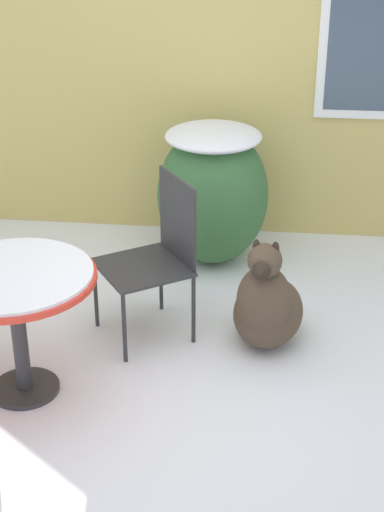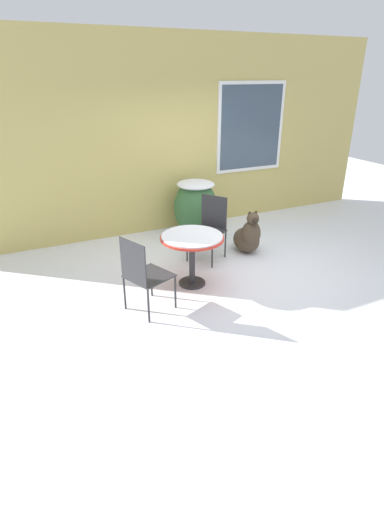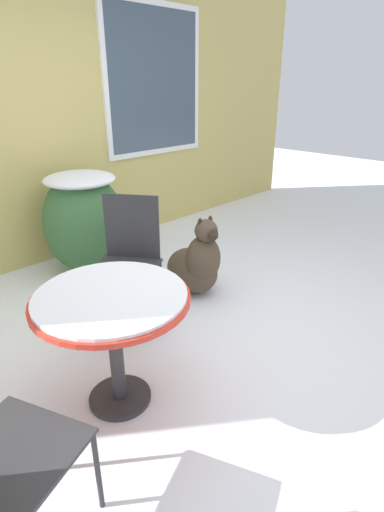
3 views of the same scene
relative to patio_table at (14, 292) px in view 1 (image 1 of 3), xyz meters
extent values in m
plane|color=white|center=(0.83, 0.00, -0.60)|extent=(16.00, 16.00, 0.00)
cube|color=tan|center=(0.83, 2.20, 1.04)|extent=(8.00, 0.06, 3.27)
ellipsoid|color=#386638|center=(0.86, 1.66, -0.12)|extent=(0.76, 0.77, 0.97)
ellipsoid|color=white|center=(0.86, 1.66, 0.31)|extent=(0.64, 0.66, 0.12)
cylinder|color=#2D2D30|center=(0.00, 0.00, -0.59)|extent=(0.36, 0.36, 0.03)
cylinder|color=#2D2D30|center=(0.00, 0.00, -0.26)|extent=(0.08, 0.08, 0.64)
cylinder|color=red|center=(0.00, 0.00, 0.08)|extent=(0.84, 0.84, 0.03)
cylinder|color=white|center=(0.00, 0.00, 0.10)|extent=(0.81, 0.81, 0.02)
cube|color=#2D2D30|center=(0.54, 0.63, -0.15)|extent=(0.65, 0.65, 0.02)
cube|color=#2D2D30|center=(0.73, 0.75, 0.11)|extent=(0.25, 0.37, 0.50)
cylinder|color=#2D2D30|center=(0.24, 0.68, -0.38)|extent=(0.02, 0.02, 0.44)
cylinder|color=#2D2D30|center=(0.48, 0.33, -0.38)|extent=(0.02, 0.02, 0.44)
cylinder|color=#2D2D30|center=(0.60, 0.93, -0.38)|extent=(0.02, 0.02, 0.44)
cylinder|color=#2D2D30|center=(0.84, 0.57, -0.38)|extent=(0.02, 0.02, 0.44)
ellipsoid|color=#4C3D2D|center=(1.27, 0.64, -0.41)|extent=(0.48, 0.58, 0.38)
ellipsoid|color=#4C3D2D|center=(1.25, 0.48, -0.25)|extent=(0.35, 0.32, 0.42)
sphere|color=#4C3D2D|center=(1.24, 0.45, 0.02)|extent=(0.19, 0.19, 0.19)
cone|color=#2D241B|center=(1.22, 0.33, 0.01)|extent=(0.11, 0.08, 0.10)
ellipsoid|color=#2D241B|center=(1.19, 0.47, 0.09)|extent=(0.05, 0.03, 0.09)
ellipsoid|color=#2D241B|center=(1.29, 0.45, 0.09)|extent=(0.05, 0.03, 0.09)
ellipsoid|color=#4C3D2D|center=(1.31, 0.88, -0.51)|extent=(0.12, 0.26, 0.07)
camera|label=1|loc=(1.26, -3.31, 1.92)|focal=55.00mm
camera|label=2|loc=(-2.07, -4.37, 2.03)|focal=28.00mm
camera|label=3|loc=(-1.01, -1.58, 1.13)|focal=28.00mm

